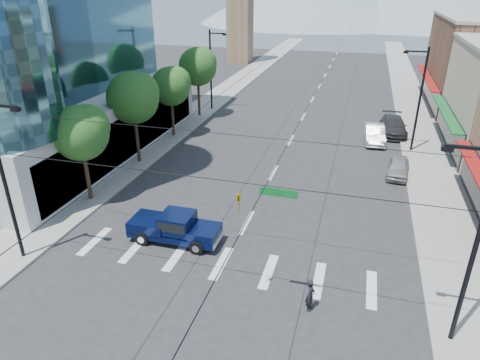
{
  "coord_description": "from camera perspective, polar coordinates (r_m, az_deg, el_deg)",
  "views": [
    {
      "loc": [
        5.99,
        -16.44,
        13.81
      ],
      "look_at": [
        -0.4,
        5.81,
        3.0
      ],
      "focal_mm": 32.0,
      "sensor_mm": 36.0,
      "label": 1
    }
  ],
  "objects": [
    {
      "name": "pedestrian",
      "position": [
        20.42,
        9.36,
        -14.88
      ],
      "size": [
        0.45,
        0.63,
        1.64
      ],
      "primitive_type": "imported",
      "rotation": [
        0.0,
        0.0,
        1.48
      ],
      "color": "black",
      "rests_on": "ground"
    },
    {
      "name": "lamp_pole_ne",
      "position": [
        39.73,
        22.72,
        10.23
      ],
      "size": [
        2.0,
        0.25,
        9.0
      ],
      "color": "black",
      "rests_on": "ground"
    },
    {
      "name": "tree_far",
      "position": [
        47.47,
        -5.5,
        14.96
      ],
      "size": [
        4.09,
        4.09,
        7.52
      ],
      "color": "black",
      "rests_on": "ground"
    },
    {
      "name": "signal_rig",
      "position": [
        18.87,
        -4.0,
        -4.1
      ],
      "size": [
        21.8,
        0.2,
        9.0
      ],
      "color": "black",
      "rests_on": "ground"
    },
    {
      "name": "clock_tower",
      "position": [
        81.66,
        0.01,
        22.82
      ],
      "size": [
        4.8,
        4.8,
        20.4
      ],
      "color": "#8C6B4C",
      "rests_on": "ground"
    },
    {
      "name": "ground",
      "position": [
        22.29,
        -3.23,
        -13.3
      ],
      "size": [
        160.0,
        160.0,
        0.0
      ],
      "primitive_type": "plane",
      "color": "#28282B",
      "rests_on": "ground"
    },
    {
      "name": "pickup_truck",
      "position": [
        25.07,
        -8.76,
        -6.18
      ],
      "size": [
        5.37,
        2.11,
        1.81
      ],
      "rotation": [
        0.0,
        0.0,
        0.0
      ],
      "color": "black",
      "rests_on": "ground"
    },
    {
      "name": "tree_near",
      "position": [
        29.61,
        -20.24,
        6.14
      ],
      "size": [
        3.65,
        3.64,
        6.71
      ],
      "color": "black",
      "rests_on": "ground"
    },
    {
      "name": "parked_car_near",
      "position": [
        35.35,
        20.34,
        1.59
      ],
      "size": [
        1.99,
        4.13,
        1.36
      ],
      "primitive_type": "imported",
      "rotation": [
        0.0,
        0.0,
        -0.1
      ],
      "color": "#A0A0A5",
      "rests_on": "ground"
    },
    {
      "name": "lamp_pole_nw",
      "position": [
        50.12,
        -3.79,
        14.79
      ],
      "size": [
        2.0,
        0.25,
        9.0
      ],
      "color": "black",
      "rests_on": "ground"
    },
    {
      "name": "tree_midnear",
      "position": [
        35.08,
        -13.85,
        10.78
      ],
      "size": [
        4.09,
        4.09,
        7.52
      ],
      "color": "black",
      "rests_on": "ground"
    },
    {
      "name": "parked_car_far",
      "position": [
        45.06,
        19.78,
        6.8
      ],
      "size": [
        2.58,
        5.79,
        1.65
      ],
      "primitive_type": "imported",
      "rotation": [
        0.0,
        0.0,
        0.05
      ],
      "color": "#333335",
      "rests_on": "ground"
    },
    {
      "name": "sidewalk_right",
      "position": [
        58.4,
        21.76,
        9.68
      ],
      "size": [
        4.0,
        120.0,
        0.15
      ],
      "primitive_type": "cube",
      "color": "gray",
      "rests_on": "ground"
    },
    {
      "name": "parked_car_mid",
      "position": [
        42.2,
        17.48,
        5.91
      ],
      "size": [
        2.06,
        4.98,
        1.6
      ],
      "primitive_type": "imported",
      "rotation": [
        0.0,
        0.0,
        0.08
      ],
      "color": "silver",
      "rests_on": "ground"
    },
    {
      "name": "sidewalk_left",
      "position": [
        60.81,
        -1.67,
        11.97
      ],
      "size": [
        4.0,
        120.0,
        0.15
      ],
      "primitive_type": "cube",
      "color": "gray",
      "rests_on": "ground"
    },
    {
      "name": "tree_midfar",
      "position": [
        41.27,
        -9.02,
        12.4
      ],
      "size": [
        3.65,
        3.64,
        6.71
      ],
      "color": "black",
      "rests_on": "ground"
    }
  ]
}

